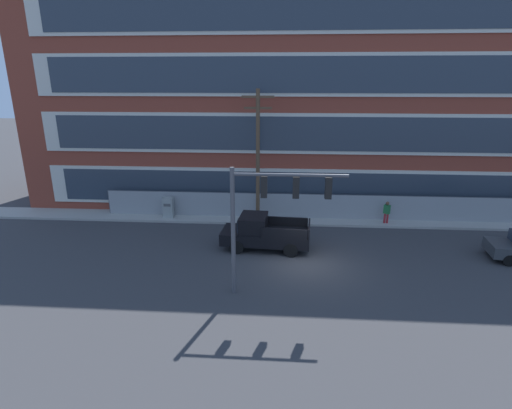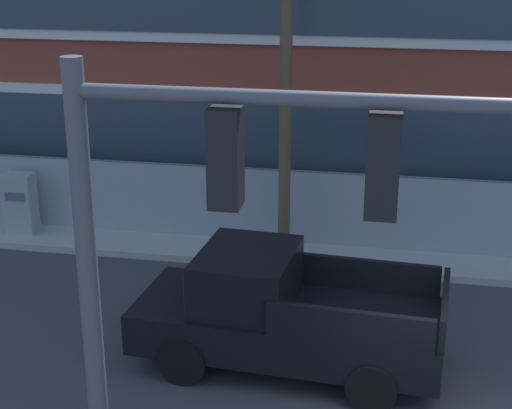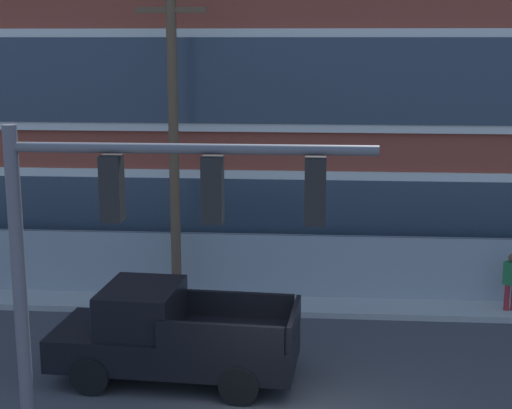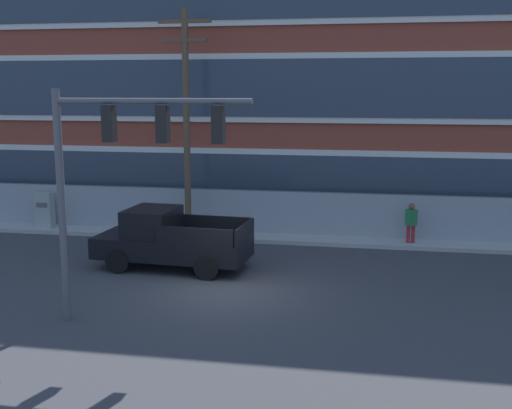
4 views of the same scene
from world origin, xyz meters
The scene contains 9 objects.
ground_plane centered at (0.00, 0.00, 0.00)m, with size 160.00×160.00×0.00m, color #38383A.
sidewalk_building_side centered at (0.00, 6.96, 0.08)m, with size 80.00×2.17×0.16m, color #9E9B93.
brick_mill_building centered at (5.31, 13.88, 7.91)m, with size 52.38×12.28×15.80m.
chain_link_fence centered at (1.92, 7.17, 0.97)m, with size 31.88×0.06×1.91m.
traffic_signal_mast centered at (-1.99, -3.18, 4.34)m, with size 5.03×0.43×5.96m.
pickup_truck_black centered at (-2.48, 1.99, 0.95)m, with size 5.28×2.46×2.01m.
utility_pole_near_corner centered at (-3.10, 6.39, 4.90)m, with size 2.09×0.26×8.98m.
electrical_cabinet centered at (-9.46, 6.58, 0.82)m, with size 0.70×0.49×1.63m.
pedestrian_near_cabinet centered at (5.65, 6.45, 0.97)m, with size 0.46×0.44×1.69m.
Camera 1 is at (-1.39, -19.71, 9.52)m, focal length 28.00 mm.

